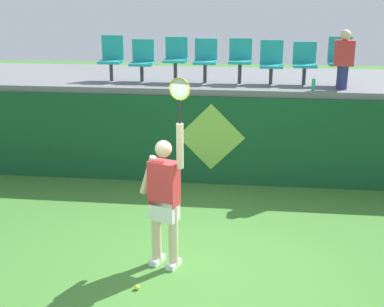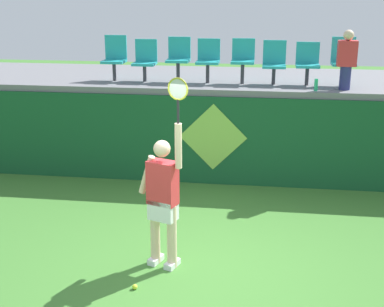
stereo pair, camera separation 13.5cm
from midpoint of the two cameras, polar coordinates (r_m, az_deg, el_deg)
name	(u,v)px [view 2 (the right image)]	position (r m, az deg, el deg)	size (l,w,h in m)	color
ground_plane	(197,272)	(7.30, 1.12, -12.47)	(40.00, 40.00, 0.00)	#3D752D
court_back_wall	(221,140)	(10.16, 3.46, 1.41)	(11.90, 0.20, 1.69)	#144C28
spectator_platform	(228,80)	(11.35, 4.13, 7.78)	(11.90, 2.97, 0.12)	slate
tennis_player	(163,197)	(7.06, -2.52, -4.60)	(0.72, 0.37, 2.58)	white
tennis_ball	(135,287)	(6.96, -5.51, -13.88)	(0.07, 0.07, 0.07)	#D1E533
water_bottle	(316,85)	(10.04, 13.39, 7.08)	(0.07, 0.07, 0.22)	#26B272
stadium_chair_0	(115,56)	(10.99, -7.83, 10.18)	(0.44, 0.42, 0.88)	#38383D
stadium_chair_1	(145,59)	(10.84, -4.62, 9.96)	(0.44, 0.42, 0.81)	#38383D
stadium_chair_2	(179,57)	(10.71, -1.06, 10.23)	(0.44, 0.42, 0.87)	#38383D
stadium_chair_3	(208,58)	(10.64, 2.10, 10.06)	(0.44, 0.42, 0.84)	#38383D
stadium_chair_4	(243,58)	(10.59, 5.79, 10.03)	(0.44, 0.42, 0.85)	#38383D
stadium_chair_5	(274,61)	(10.60, 9.07, 9.65)	(0.44, 0.42, 0.82)	#38383D
stadium_chair_6	(308,62)	(10.62, 12.51, 9.49)	(0.44, 0.42, 0.80)	#38383D
stadium_chair_7	(343,59)	(10.69, 16.08, 9.61)	(0.44, 0.42, 0.90)	#38383D
spectator_0	(347,59)	(10.24, 16.44, 9.58)	(0.34, 0.20, 1.07)	navy
wall_signage_mount	(213,184)	(10.33, 2.57, -3.22)	(1.27, 0.01, 1.57)	#144C28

